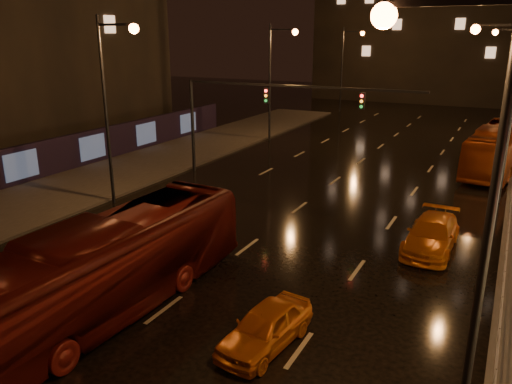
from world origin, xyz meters
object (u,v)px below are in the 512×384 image
(bus_red, at_px, (110,267))
(bus_curb, at_px, (497,149))
(taxi_near, at_px, (266,327))
(taxi_far, at_px, (432,235))

(bus_red, distance_m, bus_curb, 28.32)
(taxi_near, distance_m, taxi_far, 10.24)
(bus_curb, relative_size, taxi_far, 2.35)
(bus_red, xyz_separation_m, taxi_far, (8.75, 10.28, -0.95))
(bus_red, bearing_deg, taxi_near, 7.90)
(bus_red, xyz_separation_m, taxi_near, (5.50, 0.57, -1.01))
(bus_red, distance_m, taxi_far, 13.53)
(bus_red, height_order, taxi_near, bus_red)
(bus_red, bearing_deg, taxi_far, 51.52)
(bus_curb, xyz_separation_m, taxi_far, (-1.75, -16.03, -0.87))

